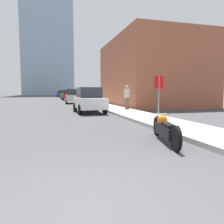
% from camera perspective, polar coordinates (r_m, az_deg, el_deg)
% --- Properties ---
extents(ground_plane, '(400.00, 400.00, 0.00)m').
position_cam_1_polar(ground_plane, '(3.00, -7.21, -24.73)').
color(ground_plane, '#424244').
extents(sidewalk, '(2.21, 240.00, 0.15)m').
position_cam_1_polar(sidewalk, '(42.89, -8.87, 3.41)').
color(sidewalk, '#B2ADA3').
rests_on(sidewalk, ground_plane).
extents(brick_storefront, '(8.20, 12.52, 6.96)m').
position_cam_1_polar(brick_storefront, '(24.42, 9.85, 9.95)').
color(brick_storefront, '#9E563D').
rests_on(brick_storefront, ground_plane).
extents(motorcycle, '(0.88, 2.61, 0.78)m').
position_cam_1_polar(motorcycle, '(6.70, 13.61, -4.35)').
color(motorcycle, black).
rests_on(motorcycle, ground_plane).
extents(parked_car_white, '(1.96, 3.93, 1.79)m').
position_cam_1_polar(parked_car_white, '(15.50, -6.00, 3.05)').
color(parked_car_white, silver).
rests_on(parked_car_white, ground_plane).
extents(parked_car_silver, '(2.01, 4.12, 1.81)m').
position_cam_1_polar(parked_car_silver, '(28.03, -10.21, 4.05)').
color(parked_car_silver, '#BCBCC1').
rests_on(parked_car_silver, ground_plane).
extents(parked_car_red, '(2.10, 3.89, 1.74)m').
position_cam_1_polar(parked_car_red, '(38.98, -11.54, 4.33)').
color(parked_car_red, red).
rests_on(parked_car_red, ground_plane).
extents(parked_car_green, '(2.04, 4.63, 1.86)m').
position_cam_1_polar(parked_car_green, '(51.89, -12.55, 4.60)').
color(parked_car_green, '#1E6B33').
rests_on(parked_car_green, ground_plane).
extents(parked_car_blue, '(2.27, 4.42, 1.73)m').
position_cam_1_polar(parked_car_blue, '(64.35, -13.30, 4.65)').
color(parked_car_blue, '#1E3899').
rests_on(parked_car_blue, ground_plane).
extents(stop_sign, '(0.57, 0.26, 2.08)m').
position_cam_1_polar(stop_sign, '(10.45, 12.13, 5.62)').
color(stop_sign, slate).
rests_on(stop_sign, sidewalk).
extents(pedestrian, '(0.36, 0.26, 1.82)m').
position_cam_1_polar(pedestrian, '(16.93, 3.89, 4.00)').
color(pedestrian, brown).
rests_on(pedestrian, sidewalk).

